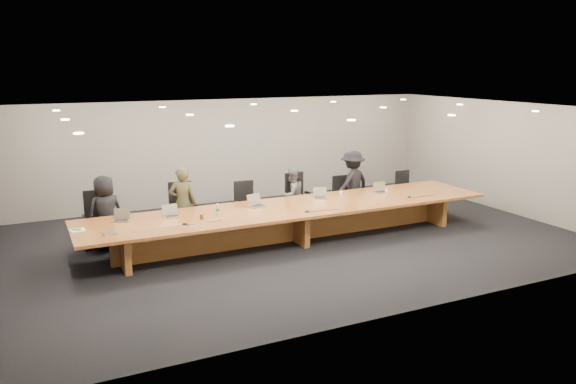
% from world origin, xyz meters
% --- Properties ---
extents(ground, '(12.00, 12.00, 0.00)m').
position_xyz_m(ground, '(0.00, 0.00, 0.00)').
color(ground, black).
rests_on(ground, ground).
extents(back_wall, '(12.00, 0.02, 2.80)m').
position_xyz_m(back_wall, '(0.00, 4.00, 1.40)').
color(back_wall, '#B4AFA4').
rests_on(back_wall, ground).
extents(conference_table, '(9.00, 1.80, 0.75)m').
position_xyz_m(conference_table, '(0.00, 0.00, 0.52)').
color(conference_table, '#934F20').
rests_on(conference_table, ground).
extents(chair_far_left, '(0.63, 0.63, 1.19)m').
position_xyz_m(chair_far_left, '(-3.84, 1.29, 0.60)').
color(chair_far_left, black).
rests_on(chair_far_left, ground).
extents(chair_left, '(0.65, 0.65, 1.20)m').
position_xyz_m(chair_left, '(-2.06, 1.34, 0.60)').
color(chair_left, black).
rests_on(chair_left, ground).
extents(chair_mid_left, '(0.57, 0.57, 1.11)m').
position_xyz_m(chair_mid_left, '(-0.57, 1.26, 0.55)').
color(chair_mid_left, black).
rests_on(chair_mid_left, ground).
extents(chair_mid_right, '(0.69, 0.69, 1.20)m').
position_xyz_m(chair_mid_right, '(0.76, 1.23, 0.60)').
color(chair_mid_right, black).
rests_on(chair_mid_right, ground).
extents(chair_right, '(0.54, 0.54, 1.01)m').
position_xyz_m(chair_right, '(2.01, 1.27, 0.51)').
color(chair_right, black).
rests_on(chair_right, ground).
extents(chair_far_right, '(0.51, 0.51, 1.00)m').
position_xyz_m(chair_far_right, '(3.87, 1.18, 0.50)').
color(chair_far_right, black).
rests_on(chair_far_right, ground).
extents(person_a, '(0.86, 0.69, 1.53)m').
position_xyz_m(person_a, '(-3.71, 1.13, 0.76)').
color(person_a, black).
rests_on(person_a, ground).
extents(person_b, '(0.65, 0.51, 1.58)m').
position_xyz_m(person_b, '(-2.11, 1.14, 0.79)').
color(person_b, '#3B3820').
rests_on(person_b, ground).
extents(person_c, '(0.76, 0.66, 1.34)m').
position_xyz_m(person_c, '(0.57, 1.26, 0.67)').
color(person_c, '#5A5A5C').
rests_on(person_c, ground).
extents(person_d, '(1.19, 0.91, 1.64)m').
position_xyz_m(person_d, '(2.21, 1.20, 0.82)').
color(person_d, black).
rests_on(person_d, ground).
extents(laptop_a, '(0.36, 0.31, 0.24)m').
position_xyz_m(laptop_a, '(-3.52, 0.39, 0.87)').
color(laptop_a, tan).
rests_on(laptop_a, conference_table).
extents(laptop_b, '(0.33, 0.25, 0.25)m').
position_xyz_m(laptop_b, '(-2.56, 0.28, 0.87)').
color(laptop_b, '#BAAC8E').
rests_on(laptop_b, conference_table).
extents(laptop_c, '(0.41, 0.34, 0.27)m').
position_xyz_m(laptop_c, '(-0.72, 0.30, 0.89)').
color(laptop_c, '#BCAB8F').
rests_on(laptop_c, conference_table).
extents(laptop_d, '(0.37, 0.32, 0.24)m').
position_xyz_m(laptop_d, '(0.86, 0.41, 0.87)').
color(laptop_d, tan).
rests_on(laptop_d, conference_table).
extents(laptop_e, '(0.34, 0.26, 0.24)m').
position_xyz_m(laptop_e, '(2.45, 0.30, 0.87)').
color(laptop_e, tan).
rests_on(laptop_e, conference_table).
extents(water_bottle, '(0.09, 0.09, 0.22)m').
position_xyz_m(water_bottle, '(-1.70, 0.02, 0.86)').
color(water_bottle, '#A9B8B2').
rests_on(water_bottle, conference_table).
extents(amber_mug, '(0.08, 0.08, 0.09)m').
position_xyz_m(amber_mug, '(-2.08, -0.13, 0.80)').
color(amber_mug, brown).
rests_on(amber_mug, conference_table).
extents(paper_cup_near, '(0.11, 0.11, 0.10)m').
position_xyz_m(paper_cup_near, '(1.41, 0.42, 0.80)').
color(paper_cup_near, white).
rests_on(paper_cup_near, conference_table).
extents(paper_cup_far, '(0.09, 0.09, 0.09)m').
position_xyz_m(paper_cup_far, '(2.54, 0.22, 0.79)').
color(paper_cup_far, white).
rests_on(paper_cup_far, conference_table).
extents(notepad, '(0.30, 0.25, 0.02)m').
position_xyz_m(notepad, '(-4.35, 0.08, 0.76)').
color(notepad, white).
rests_on(notepad, conference_table).
extents(lime_gadget, '(0.16, 0.13, 0.02)m').
position_xyz_m(lime_gadget, '(-4.36, 0.09, 0.78)').
color(lime_gadget, green).
rests_on(lime_gadget, notepad).
extents(av_box, '(0.24, 0.19, 0.03)m').
position_xyz_m(av_box, '(-3.85, -0.41, 0.77)').
color(av_box, '#B2B3B7').
rests_on(av_box, conference_table).
extents(mic_left, '(0.14, 0.14, 0.03)m').
position_xyz_m(mic_left, '(-2.48, -0.36, 0.77)').
color(mic_left, black).
rests_on(mic_left, conference_table).
extents(mic_center, '(0.13, 0.13, 0.03)m').
position_xyz_m(mic_center, '(0.03, -0.55, 0.77)').
color(mic_center, black).
rests_on(mic_center, conference_table).
extents(mic_right, '(0.11, 0.11, 0.03)m').
position_xyz_m(mic_right, '(2.73, -0.40, 0.76)').
color(mic_right, black).
rests_on(mic_right, conference_table).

